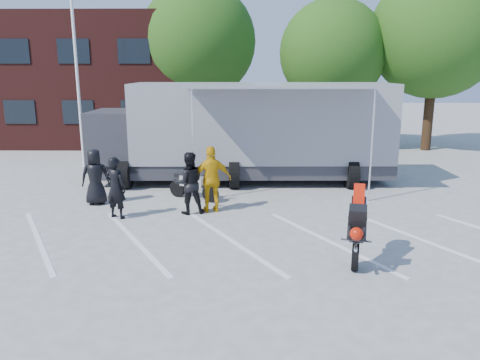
{
  "coord_description": "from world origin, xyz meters",
  "views": [
    {
      "loc": [
        0.54,
        -9.9,
        4.13
      ],
      "look_at": [
        0.4,
        2.02,
        1.3
      ],
      "focal_mm": 35.0,
      "sensor_mm": 36.0,
      "label": 1
    }
  ],
  "objects_px": {
    "parked_motorcycle": "(194,199)",
    "spectator_hivis": "(212,179)",
    "spectator_leather_c": "(189,183)",
    "stunt_bike_rider": "(355,259)",
    "flagpole": "(81,46)",
    "tree_left": "(198,42)",
    "tree_right": "(436,33)",
    "spectator_leather_b": "(116,188)",
    "transporter_truck": "(248,181)",
    "tree_mid": "(333,53)",
    "spectator_leather_a": "(95,177)"
  },
  "relations": [
    {
      "from": "transporter_truck",
      "to": "stunt_bike_rider",
      "type": "bearing_deg",
      "value": -73.33
    },
    {
      "from": "transporter_truck",
      "to": "stunt_bike_rider",
      "type": "distance_m",
      "value": 7.8
    },
    {
      "from": "tree_right",
      "to": "stunt_bike_rider",
      "type": "height_order",
      "value": "tree_right"
    },
    {
      "from": "flagpole",
      "to": "spectator_leather_c",
      "type": "relative_size",
      "value": 4.4
    },
    {
      "from": "tree_left",
      "to": "spectator_leather_c",
      "type": "xyz_separation_m",
      "value": [
        0.9,
        -12.74,
        -4.66
      ]
    },
    {
      "from": "spectator_leather_b",
      "to": "tree_mid",
      "type": "bearing_deg",
      "value": -101.75
    },
    {
      "from": "spectator_leather_b",
      "to": "spectator_hivis",
      "type": "relative_size",
      "value": 0.9
    },
    {
      "from": "spectator_hivis",
      "to": "spectator_leather_a",
      "type": "bearing_deg",
      "value": -25.24
    },
    {
      "from": "tree_left",
      "to": "spectator_leather_b",
      "type": "bearing_deg",
      "value": -94.79
    },
    {
      "from": "stunt_bike_rider",
      "to": "spectator_leather_b",
      "type": "height_order",
      "value": "spectator_leather_b"
    },
    {
      "from": "spectator_hivis",
      "to": "flagpole",
      "type": "bearing_deg",
      "value": -62.2
    },
    {
      "from": "tree_right",
      "to": "spectator_leather_b",
      "type": "distance_m",
      "value": 18.28
    },
    {
      "from": "spectator_leather_c",
      "to": "flagpole",
      "type": "bearing_deg",
      "value": -67.4
    },
    {
      "from": "tree_left",
      "to": "parked_motorcycle",
      "type": "height_order",
      "value": "tree_left"
    },
    {
      "from": "tree_right",
      "to": "spectator_hivis",
      "type": "xyz_separation_m",
      "value": [
        -10.45,
        -11.08,
        -4.89
      ]
    },
    {
      "from": "tree_right",
      "to": "spectator_leather_c",
      "type": "relative_size",
      "value": 5.01
    },
    {
      "from": "parked_motorcycle",
      "to": "spectator_leather_a",
      "type": "height_order",
      "value": "spectator_leather_a"
    },
    {
      "from": "tree_right",
      "to": "stunt_bike_rider",
      "type": "xyz_separation_m",
      "value": [
        -7.0,
        -14.61,
        -5.88
      ]
    },
    {
      "from": "tree_mid",
      "to": "parked_motorcycle",
      "type": "xyz_separation_m",
      "value": [
        -6.14,
        -10.24,
        -4.94
      ]
    },
    {
      "from": "tree_left",
      "to": "spectator_leather_b",
      "type": "distance_m",
      "value": 14.06
    },
    {
      "from": "tree_mid",
      "to": "stunt_bike_rider",
      "type": "distance_m",
      "value": 16.02
    },
    {
      "from": "tree_right",
      "to": "parked_motorcycle",
      "type": "height_order",
      "value": "tree_right"
    },
    {
      "from": "spectator_hivis",
      "to": "tree_left",
      "type": "bearing_deg",
      "value": -96.53
    },
    {
      "from": "spectator_leather_c",
      "to": "spectator_leather_b",
      "type": "bearing_deg",
      "value": -1.32
    },
    {
      "from": "tree_right",
      "to": "spectator_leather_b",
      "type": "height_order",
      "value": "tree_right"
    },
    {
      "from": "tree_right",
      "to": "spectator_leather_b",
      "type": "xyz_separation_m",
      "value": [
        -13.11,
        -11.72,
        -4.99
      ]
    },
    {
      "from": "spectator_leather_b",
      "to": "spectator_hivis",
      "type": "xyz_separation_m",
      "value": [
        2.66,
        0.64,
        0.1
      ]
    },
    {
      "from": "tree_mid",
      "to": "tree_right",
      "type": "distance_m",
      "value": 5.11
    },
    {
      "from": "transporter_truck",
      "to": "parked_motorcycle",
      "type": "xyz_separation_m",
      "value": [
        -1.79,
        -2.56,
        0.0
      ]
    },
    {
      "from": "spectator_hivis",
      "to": "tree_right",
      "type": "bearing_deg",
      "value": -146.88
    },
    {
      "from": "spectator_leather_c",
      "to": "stunt_bike_rider",
      "type": "bearing_deg",
      "value": 125.87
    },
    {
      "from": "tree_left",
      "to": "spectator_leather_a",
      "type": "bearing_deg",
      "value": -100.19
    },
    {
      "from": "tree_left",
      "to": "spectator_leather_b",
      "type": "height_order",
      "value": "tree_left"
    },
    {
      "from": "flagpole",
      "to": "spectator_leather_a",
      "type": "bearing_deg",
      "value": -70.0
    },
    {
      "from": "tree_mid",
      "to": "transporter_truck",
      "type": "height_order",
      "value": "tree_mid"
    },
    {
      "from": "tree_right",
      "to": "parked_motorcycle",
      "type": "relative_size",
      "value": 4.8
    },
    {
      "from": "stunt_bike_rider",
      "to": "spectator_leather_c",
      "type": "relative_size",
      "value": 1.06
    },
    {
      "from": "transporter_truck",
      "to": "tree_left",
      "type": "bearing_deg",
      "value": 106.1
    },
    {
      "from": "stunt_bike_rider",
      "to": "spectator_leather_a",
      "type": "xyz_separation_m",
      "value": [
        -7.13,
        4.29,
        0.87
      ]
    },
    {
      "from": "flagpole",
      "to": "stunt_bike_rider",
      "type": "height_order",
      "value": "flagpole"
    },
    {
      "from": "parked_motorcycle",
      "to": "spectator_hivis",
      "type": "height_order",
      "value": "spectator_hivis"
    },
    {
      "from": "parked_motorcycle",
      "to": "stunt_bike_rider",
      "type": "height_order",
      "value": "stunt_bike_rider"
    },
    {
      "from": "tree_left",
      "to": "transporter_truck",
      "type": "distance_m",
      "value": 10.64
    },
    {
      "from": "parked_motorcycle",
      "to": "spectator_leather_b",
      "type": "relative_size",
      "value": 1.07
    },
    {
      "from": "spectator_leather_c",
      "to": "tree_left",
      "type": "bearing_deg",
      "value": -100.72
    },
    {
      "from": "stunt_bike_rider",
      "to": "spectator_leather_a",
      "type": "height_order",
      "value": "spectator_leather_a"
    },
    {
      "from": "tree_left",
      "to": "transporter_truck",
      "type": "height_order",
      "value": "tree_left"
    },
    {
      "from": "tree_right",
      "to": "stunt_bike_rider",
      "type": "bearing_deg",
      "value": -115.59
    },
    {
      "from": "tree_left",
      "to": "spectator_hivis",
      "type": "distance_m",
      "value": 13.48
    },
    {
      "from": "flagpole",
      "to": "spectator_hivis",
      "type": "bearing_deg",
      "value": -48.62
    }
  ]
}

